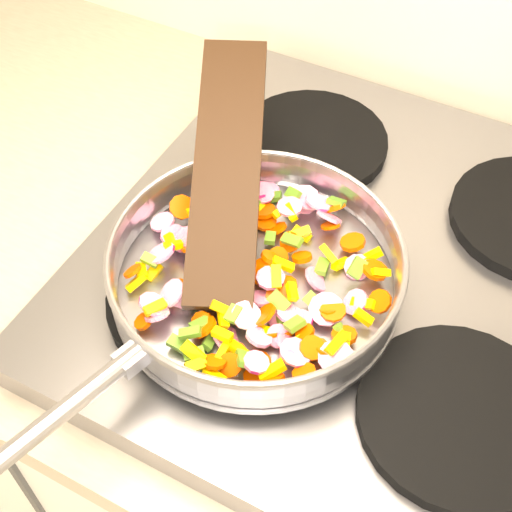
% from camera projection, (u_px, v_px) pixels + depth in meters
% --- Properties ---
extents(cooktop, '(0.60, 0.60, 0.04)m').
position_uv_depth(cooktop, '(371.00, 273.00, 0.80)').
color(cooktop, '#939399').
rests_on(cooktop, counter_top).
extents(grate_fl, '(0.19, 0.19, 0.02)m').
position_uv_depth(grate_fl, '(198.00, 300.00, 0.74)').
color(grate_fl, black).
rests_on(grate_fl, cooktop).
extents(grate_fr, '(0.19, 0.19, 0.02)m').
position_uv_depth(grate_fr, '(459.00, 415.00, 0.66)').
color(grate_fr, black).
rests_on(grate_fr, cooktop).
extents(grate_bl, '(0.19, 0.19, 0.02)m').
position_uv_depth(grate_bl, '(312.00, 142.00, 0.90)').
color(grate_bl, black).
rests_on(grate_bl, cooktop).
extents(saute_pan, '(0.34, 0.50, 0.06)m').
position_uv_depth(saute_pan, '(254.00, 269.00, 0.72)').
color(saute_pan, '#9E9EA5').
rests_on(saute_pan, grate_fl).
extents(vegetable_heap, '(0.28, 0.28, 0.05)m').
position_uv_depth(vegetable_heap, '(258.00, 278.00, 0.72)').
color(vegetable_heap, '#FFD100').
rests_on(vegetable_heap, saute_pan).
extents(wooden_spatula, '(0.19, 0.30, 0.12)m').
position_uv_depth(wooden_spatula, '(227.00, 167.00, 0.75)').
color(wooden_spatula, black).
rests_on(wooden_spatula, saute_pan).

